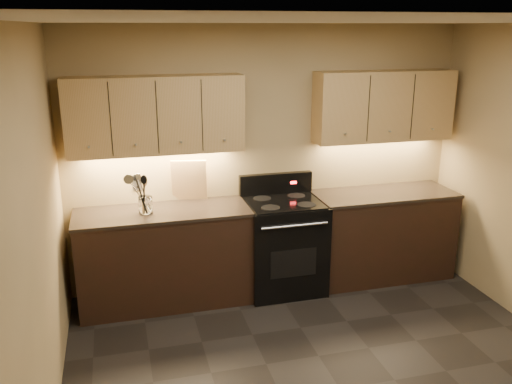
{
  "coord_description": "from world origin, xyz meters",
  "views": [
    {
      "loc": [
        -1.47,
        -3.12,
        2.57
      ],
      "look_at": [
        -0.26,
        1.45,
        1.12
      ],
      "focal_mm": 38.0,
      "sensor_mm": 36.0,
      "label": 1
    }
  ],
  "objects": [
    {
      "name": "cutting_board",
      "position": [
        -0.81,
        1.94,
        1.14
      ],
      "size": [
        0.36,
        0.19,
        0.42
      ],
      "primitive_type": "cube",
      "rotation": [
        0.24,
        0.0,
        -0.2
      ],
      "color": "tan",
      "rests_on": "counter_left"
    },
    {
      "name": "upper_cab_right",
      "position": [
        1.18,
        1.85,
        1.8
      ],
      "size": [
        1.44,
        0.3,
        0.7
      ],
      "primitive_type": "cube",
      "color": "tan",
      "rests_on": "wall_back"
    },
    {
      "name": "steel_skimmer",
      "position": [
        -1.21,
        1.66,
        1.14
      ],
      "size": [
        0.27,
        0.12,
        0.38
      ],
      "primitive_type": null,
      "rotation": [
        0.0,
        -0.51,
        -0.12
      ],
      "color": "silver",
      "rests_on": "utensil_crock"
    },
    {
      "name": "black_turner",
      "position": [
        -1.24,
        1.65,
        1.13
      ],
      "size": [
        0.18,
        0.17,
        0.38
      ],
      "primitive_type": null,
      "rotation": [
        -0.25,
        -0.18,
        0.3
      ],
      "color": "black",
      "rests_on": "utensil_crock"
    },
    {
      "name": "outlet_plate",
      "position": [
        -1.3,
        1.99,
        1.12
      ],
      "size": [
        0.08,
        0.01,
        0.12
      ],
      "primitive_type": "cube",
      "color": "#B2B5BA",
      "rests_on": "wall_back"
    },
    {
      "name": "wall_back",
      "position": [
        0.0,
        2.0,
        1.3
      ],
      "size": [
        4.0,
        0.04,
        2.6
      ],
      "primitive_type": "cube",
      "color": "tan",
      "rests_on": "ground"
    },
    {
      "name": "wooden_spoon",
      "position": [
        -1.27,
        1.66,
        1.1
      ],
      "size": [
        0.1,
        0.11,
        0.32
      ],
      "primitive_type": null,
      "rotation": [
        -0.11,
        0.15,
        0.27
      ],
      "color": "tan",
      "rests_on": "utensil_crock"
    },
    {
      "name": "utensil_crock",
      "position": [
        -1.25,
        1.67,
        1.0
      ],
      "size": [
        0.14,
        0.14,
        0.16
      ],
      "color": "white",
      "rests_on": "counter_left"
    },
    {
      "name": "counter_left",
      "position": [
        -1.1,
        1.7,
        0.47
      ],
      "size": [
        1.62,
        0.62,
        0.93
      ],
      "color": "black",
      "rests_on": "ground"
    },
    {
      "name": "black_spoon",
      "position": [
        -1.26,
        1.69,
        1.12
      ],
      "size": [
        0.07,
        0.12,
        0.36
      ],
      "primitive_type": null,
      "rotation": [
        0.16,
        0.03,
        -0.03
      ],
      "color": "black",
      "rests_on": "utensil_crock"
    },
    {
      "name": "upper_cab_left",
      "position": [
        -1.1,
        1.85,
        1.8
      ],
      "size": [
        1.6,
        0.3,
        0.7
      ],
      "primitive_type": "cube",
      "color": "tan",
      "rests_on": "wall_back"
    },
    {
      "name": "ceiling",
      "position": [
        0.0,
        0.0,
        2.6
      ],
      "size": [
        4.0,
        4.0,
        0.0
      ],
      "primitive_type": "plane",
      "rotation": [
        3.14,
        0.0,
        0.0
      ],
      "color": "silver",
      "rests_on": "wall_back"
    },
    {
      "name": "steel_spatula",
      "position": [
        -1.22,
        1.69,
        1.14
      ],
      "size": [
        0.19,
        0.13,
        0.4
      ],
      "primitive_type": null,
      "rotation": [
        0.14,
        -0.2,
        -0.36
      ],
      "color": "silver",
      "rests_on": "utensil_crock"
    },
    {
      "name": "stove",
      "position": [
        0.08,
        1.68,
        0.48
      ],
      "size": [
        0.76,
        0.68,
        1.14
      ],
      "color": "black",
      "rests_on": "ground"
    },
    {
      "name": "wall_left",
      "position": [
        -2.0,
        0.0,
        1.3
      ],
      "size": [
        0.04,
        4.0,
        2.6
      ],
      "primitive_type": "cube",
      "color": "tan",
      "rests_on": "ground"
    },
    {
      "name": "counter_right",
      "position": [
        1.18,
        1.7,
        0.47
      ],
      "size": [
        1.46,
        0.62,
        0.93
      ],
      "color": "black",
      "rests_on": "ground"
    }
  ]
}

